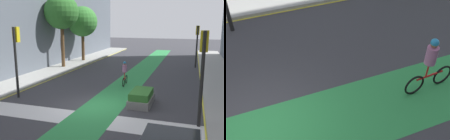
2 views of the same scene
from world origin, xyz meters
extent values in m
plane|color=#38383D|center=(0.00, 0.00, 0.00)|extent=(120.00, 120.00, 0.00)
cube|color=#9E9E99|center=(-7.50, 0.00, 0.07)|extent=(3.00, 60.00, 0.15)
cube|color=yellow|center=(-6.00, 0.00, 0.01)|extent=(0.16, 60.00, 0.01)
torus|color=black|center=(0.39, 5.65, 0.34)|extent=(0.10, 0.68, 0.68)
torus|color=black|center=(0.45, 4.60, 0.34)|extent=(0.10, 0.68, 0.68)
cylinder|color=red|center=(0.42, 5.13, 0.52)|extent=(0.12, 0.95, 0.06)
cylinder|color=red|center=(0.43, 4.98, 0.79)|extent=(0.05, 0.05, 0.50)
cylinder|color=#BF72A5|center=(0.43, 4.98, 1.31)|extent=(0.32, 0.32, 0.55)
sphere|color=#8C6647|center=(0.43, 4.98, 1.70)|extent=(0.22, 0.22, 0.22)
sphere|color=#268CCC|center=(0.43, 4.98, 1.74)|extent=(0.23, 0.23, 0.23)
camera|label=1|loc=(5.20, -12.70, 4.77)|focal=39.83mm
camera|label=2|loc=(5.20, 0.22, 6.07)|focal=45.45mm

